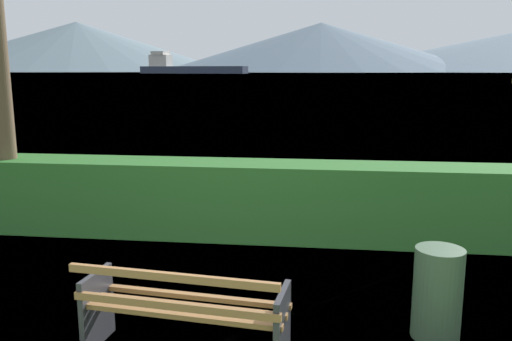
% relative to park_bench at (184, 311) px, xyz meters
% --- Properties ---
extents(water_surface, '(620.00, 620.00, 0.00)m').
position_rel_park_bench_xyz_m(water_surface, '(0.01, 309.67, -0.43)').
color(water_surface, slate).
rests_on(water_surface, ground_plane).
extents(park_bench, '(1.82, 0.77, 0.87)m').
position_rel_park_bench_xyz_m(park_bench, '(0.00, 0.00, 0.00)').
color(park_bench, olive).
rests_on(park_bench, ground_plane).
extents(hedge_row, '(12.55, 0.84, 1.10)m').
position_rel_park_bench_xyz_m(hedge_row, '(0.01, 3.38, 0.12)').
color(hedge_row, '#2D6B28').
rests_on(hedge_row, ground_plane).
extents(trash_bin, '(0.44, 0.44, 0.85)m').
position_rel_park_bench_xyz_m(trash_bin, '(2.21, 0.64, -0.00)').
color(trash_bin, '#385138').
rests_on(trash_bin, ground_plane).
extents(cargo_ship_large, '(65.72, 25.18, 12.67)m').
position_rel_park_bench_xyz_m(cargo_ship_large, '(-77.09, 295.58, 3.11)').
color(cargo_ship_large, '#2D384C').
rests_on(cargo_ship_large, water_surface).
extents(distant_hills, '(854.79, 414.69, 53.96)m').
position_rel_park_bench_xyz_m(distant_hills, '(-10.84, 569.34, 23.49)').
color(distant_hills, slate).
rests_on(distant_hills, ground_plane).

